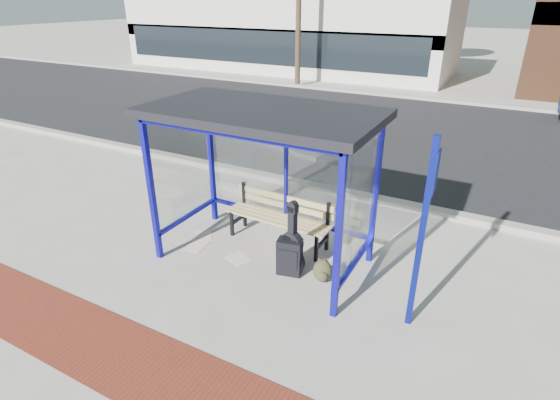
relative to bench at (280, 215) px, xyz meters
The scene contains 16 objects.
ground 0.79m from the bench, 86.53° to the right, with size 120.00×120.00×0.00m, color #B2ADA0.
brick_paver_strip 3.25m from the bench, 89.34° to the right, with size 60.00×1.00×0.01m, color maroon.
curb_near 2.33m from the bench, 89.07° to the left, with size 60.00×0.25×0.12m, color gray.
street_asphalt 7.40m from the bench, 89.71° to the left, with size 60.00×10.00×0.00m, color black.
curb_far 12.49m from the bench, 89.83° to the left, with size 60.00×0.25×0.12m, color gray.
far_sidewalk 14.40m from the bench, 89.85° to the left, with size 60.00×4.00×0.01m, color #B2ADA0.
bus_shelter 1.67m from the bench, 86.08° to the right, with size 3.30×1.80×2.42m.
storefront_white 19.61m from the bench, 117.29° to the left, with size 18.00×6.04×4.00m.
bench is the anchor object (origin of this frame).
guitar_bag 0.96m from the bench, 50.66° to the right, with size 0.42×0.19×1.12m.
suitcase 1.00m from the bench, 53.29° to the right, with size 0.40×0.30×0.63m.
backpack 1.35m from the bench, 33.27° to the right, with size 0.34×0.32×0.33m.
sign_post 2.81m from the bench, 22.91° to the right, with size 0.11×0.31×2.50m.
newspaper_a 1.44m from the bench, 158.77° to the right, with size 0.36×0.29×0.01m, color white.
newspaper_b 1.50m from the bench, 144.69° to the right, with size 0.39×0.30×0.01m, color white.
newspaper_c 1.00m from the bench, 110.66° to the right, with size 0.38×0.30×0.01m, color white.
Camera 1 is at (3.04, -5.10, 3.83)m, focal length 28.00 mm.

